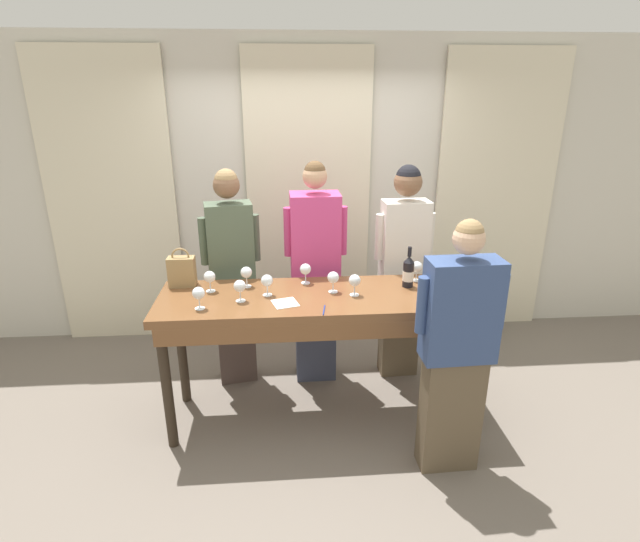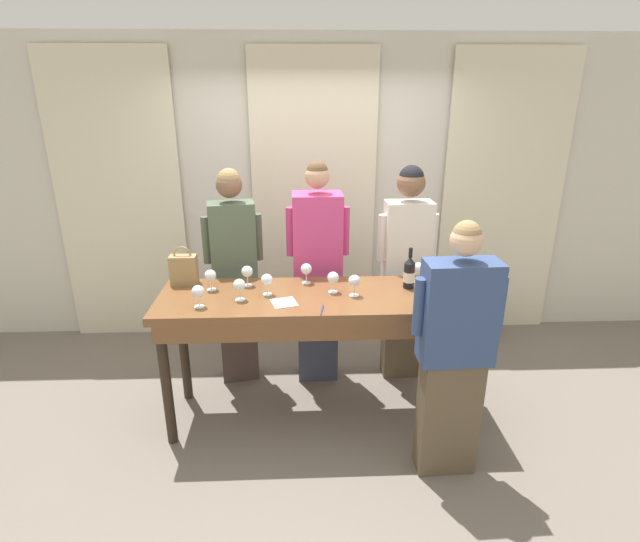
# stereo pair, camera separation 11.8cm
# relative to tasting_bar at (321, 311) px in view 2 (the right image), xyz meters

# --- Properties ---
(ground_plane) EXTENTS (18.00, 18.00, 0.00)m
(ground_plane) POSITION_rel_tasting_bar_xyz_m (0.00, 0.02, -0.88)
(ground_plane) COLOR #70665B
(wall_back) EXTENTS (12.00, 0.06, 2.80)m
(wall_back) POSITION_rel_tasting_bar_xyz_m (0.00, 1.53, 0.52)
(wall_back) COLOR beige
(wall_back) RESTS_ON ground_plane
(curtain_panel_left) EXTENTS (1.15, 0.03, 2.69)m
(curtain_panel_left) POSITION_rel_tasting_bar_xyz_m (-1.80, 1.46, 0.47)
(curtain_panel_left) COLOR beige
(curtain_panel_left) RESTS_ON ground_plane
(curtain_panel_center) EXTENTS (1.15, 0.03, 2.69)m
(curtain_panel_center) POSITION_rel_tasting_bar_xyz_m (0.00, 1.46, 0.47)
(curtain_panel_center) COLOR beige
(curtain_panel_center) RESTS_ON ground_plane
(curtain_panel_right) EXTENTS (1.15, 0.03, 2.69)m
(curtain_panel_right) POSITION_rel_tasting_bar_xyz_m (1.80, 1.46, 0.47)
(curtain_panel_right) COLOR beige
(curtain_panel_right) RESTS_ON ground_plane
(tasting_bar) EXTENTS (2.25, 0.69, 0.99)m
(tasting_bar) POSITION_rel_tasting_bar_xyz_m (0.00, 0.00, 0.00)
(tasting_bar) COLOR brown
(tasting_bar) RESTS_ON ground_plane
(wine_bottle) EXTENTS (0.08, 0.08, 0.30)m
(wine_bottle) POSITION_rel_tasting_bar_xyz_m (0.64, 0.13, 0.22)
(wine_bottle) COLOR black
(wine_bottle) RESTS_ON tasting_bar
(handbag) EXTENTS (0.19, 0.10, 0.29)m
(handbag) POSITION_rel_tasting_bar_xyz_m (-0.98, 0.26, 0.23)
(handbag) COLOR #997A4C
(handbag) RESTS_ON tasting_bar
(wine_glass_front_left) EXTENTS (0.08, 0.08, 0.15)m
(wine_glass_front_left) POSITION_rel_tasting_bar_xyz_m (-0.52, 0.21, 0.22)
(wine_glass_front_left) COLOR white
(wine_glass_front_left) RESTS_ON tasting_bar
(wine_glass_front_mid) EXTENTS (0.08, 0.08, 0.15)m
(wine_glass_front_mid) POSITION_rel_tasting_bar_xyz_m (-0.09, 0.25, 0.22)
(wine_glass_front_mid) COLOR white
(wine_glass_front_mid) RESTS_ON tasting_bar
(wine_glass_front_right) EXTENTS (0.08, 0.08, 0.15)m
(wine_glass_front_right) POSITION_rel_tasting_bar_xyz_m (-0.77, 0.14, 0.22)
(wine_glass_front_right) COLOR white
(wine_glass_front_right) RESTS_ON tasting_bar
(wine_glass_center_left) EXTENTS (0.08, 0.08, 0.15)m
(wine_glass_center_left) POSITION_rel_tasting_bar_xyz_m (0.23, -0.00, 0.22)
(wine_glass_center_left) COLOR white
(wine_glass_center_left) RESTS_ON tasting_bar
(wine_glass_center_mid) EXTENTS (0.08, 0.08, 0.15)m
(wine_glass_center_mid) POSITION_rel_tasting_bar_xyz_m (0.09, 0.06, 0.22)
(wine_glass_center_mid) COLOR white
(wine_glass_center_mid) RESTS_ON tasting_bar
(wine_glass_center_right) EXTENTS (0.08, 0.08, 0.15)m
(wine_glass_center_right) POSITION_rel_tasting_bar_xyz_m (-0.80, -0.15, 0.22)
(wine_glass_center_right) COLOR white
(wine_glass_center_right) RESTS_ON tasting_bar
(wine_glass_back_left) EXTENTS (0.08, 0.08, 0.15)m
(wine_glass_back_left) POSITION_rel_tasting_bar_xyz_m (0.95, -0.22, 0.22)
(wine_glass_back_left) COLOR white
(wine_glass_back_left) RESTS_ON tasting_bar
(wine_glass_back_mid) EXTENTS (0.08, 0.08, 0.15)m
(wine_glass_back_mid) POSITION_rel_tasting_bar_xyz_m (-0.37, 0.04, 0.22)
(wine_glass_back_mid) COLOR white
(wine_glass_back_mid) RESTS_ON tasting_bar
(wine_glass_back_right) EXTENTS (0.08, 0.08, 0.15)m
(wine_glass_back_right) POSITION_rel_tasting_bar_xyz_m (-0.55, -0.05, 0.22)
(wine_glass_back_right) COLOR white
(wine_glass_back_right) RESTS_ON tasting_bar
(wine_glass_near_host) EXTENTS (0.08, 0.08, 0.15)m
(wine_glass_near_host) POSITION_rel_tasting_bar_xyz_m (0.73, 0.23, 0.22)
(wine_glass_near_host) COLOR white
(wine_glass_near_host) RESTS_ON tasting_bar
(napkin) EXTENTS (0.20, 0.20, 0.00)m
(napkin) POSITION_rel_tasting_bar_xyz_m (-0.25, -0.11, 0.11)
(napkin) COLOR white
(napkin) RESTS_ON tasting_bar
(pen) EXTENTS (0.03, 0.14, 0.01)m
(pen) POSITION_rel_tasting_bar_xyz_m (-0.00, -0.24, 0.12)
(pen) COLOR #193399
(pen) RESTS_ON tasting_bar
(guest_olive_jacket) EXTENTS (0.47, 0.27, 1.78)m
(guest_olive_jacket) POSITION_rel_tasting_bar_xyz_m (-0.66, 0.58, 0.06)
(guest_olive_jacket) COLOR #473833
(guest_olive_jacket) RESTS_ON ground_plane
(guest_pink_top) EXTENTS (0.50, 0.28, 1.83)m
(guest_pink_top) POSITION_rel_tasting_bar_xyz_m (0.00, 0.58, 0.05)
(guest_pink_top) COLOR #383D51
(guest_pink_top) RESTS_ON ground_plane
(guest_cream_sweater) EXTENTS (0.48, 0.22, 1.80)m
(guest_cream_sweater) POSITION_rel_tasting_bar_xyz_m (0.71, 0.58, 0.08)
(guest_cream_sweater) COLOR brown
(guest_cream_sweater) RESTS_ON ground_plane
(host_pouring) EXTENTS (0.55, 0.22, 1.67)m
(host_pouring) POSITION_rel_tasting_bar_xyz_m (0.78, -0.57, -0.03)
(host_pouring) COLOR brown
(host_pouring) RESTS_ON ground_plane
(potted_plant) EXTENTS (0.26, 0.26, 0.62)m
(potted_plant) POSITION_rel_tasting_bar_xyz_m (1.57, 1.21, -0.55)
(potted_plant) COLOR #4C4C51
(potted_plant) RESTS_ON ground_plane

